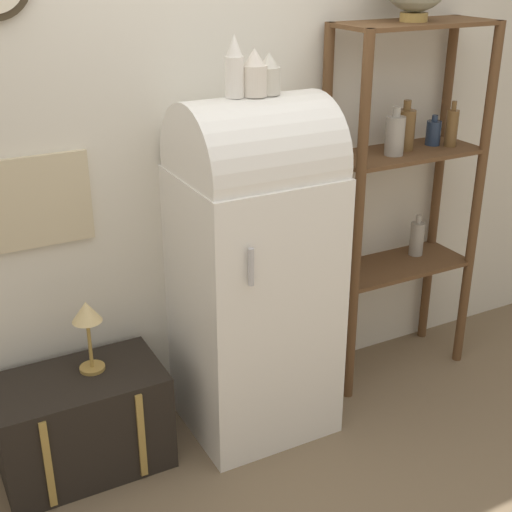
% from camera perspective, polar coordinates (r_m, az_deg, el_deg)
% --- Properties ---
extents(ground_plane, '(12.00, 12.00, 0.00)m').
position_cam_1_polar(ground_plane, '(3.45, 1.94, -15.03)').
color(ground_plane, '#7A664C').
extents(wall_back, '(7.00, 0.09, 2.70)m').
position_cam_1_polar(wall_back, '(3.30, -2.85, 9.50)').
color(wall_back, silver).
rests_on(wall_back, ground_plane).
extents(refrigerator, '(0.65, 0.61, 1.59)m').
position_cam_1_polar(refrigerator, '(3.21, -0.15, -0.76)').
color(refrigerator, white).
rests_on(refrigerator, ground_plane).
extents(suitcase_trunk, '(0.72, 0.42, 0.46)m').
position_cam_1_polar(suitcase_trunk, '(3.30, -13.72, -12.81)').
color(suitcase_trunk, black).
rests_on(suitcase_trunk, ground_plane).
extents(shelf_unit, '(0.80, 0.35, 1.84)m').
position_cam_1_polar(shelf_unit, '(3.67, 11.77, 6.04)').
color(shelf_unit, brown).
rests_on(shelf_unit, ground_plane).
extents(vase_left, '(0.08, 0.08, 0.25)m').
position_cam_1_polar(vase_left, '(2.92, -1.74, 14.79)').
color(vase_left, white).
rests_on(vase_left, refrigerator).
extents(vase_center, '(0.10, 0.10, 0.19)m').
position_cam_1_polar(vase_center, '(2.96, -0.04, 14.36)').
color(vase_center, silver).
rests_on(vase_center, refrigerator).
extents(vase_right, '(0.09, 0.09, 0.17)m').
position_cam_1_polar(vase_right, '(2.99, 1.04, 14.28)').
color(vase_right, beige).
rests_on(vase_right, refrigerator).
extents(desk_lamp, '(0.13, 0.13, 0.33)m').
position_cam_1_polar(desk_lamp, '(3.09, -13.36, -4.93)').
color(desk_lamp, '#AD8942').
rests_on(desk_lamp, suitcase_trunk).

